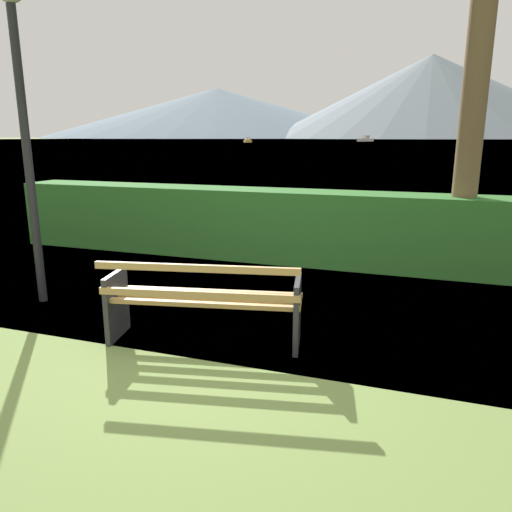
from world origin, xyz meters
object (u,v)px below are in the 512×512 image
at_px(sailboat_mid, 365,139).
at_px(tender_far, 248,141).
at_px(park_bench, 203,302).
at_px(lamp_post, 20,89).

height_order(sailboat_mid, tender_far, sailboat_mid).
bearing_deg(sailboat_mid, park_bench, -83.72).
bearing_deg(park_bench, sailboat_mid, 96.28).
bearing_deg(park_bench, lamp_post, 168.21).
height_order(park_bench, sailboat_mid, sailboat_mid).
relative_size(lamp_post, sailboat_mid, 0.42).
xyz_separation_m(lamp_post, tender_far, (-52.05, 150.39, -1.89)).
height_order(park_bench, lamp_post, lamp_post).
xyz_separation_m(sailboat_mid, tender_far, (-32.49, -49.04, -0.20)).
relative_size(lamp_post, tender_far, 0.57).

